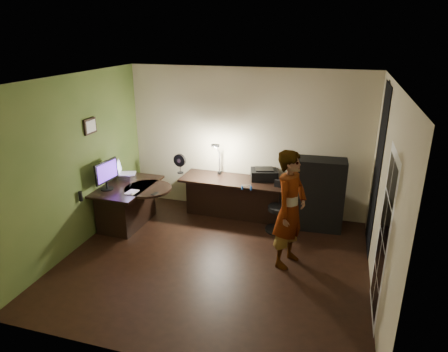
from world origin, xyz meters
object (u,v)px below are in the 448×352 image
(desk_right, at_px, (234,198))
(cabinet, at_px, (319,194))
(office_chair, at_px, (280,208))
(monitor, at_px, (106,179))
(person, at_px, (290,209))
(desk_left, at_px, (129,205))

(desk_right, xyz_separation_m, cabinet, (1.53, -0.05, 0.27))
(cabinet, height_order, office_chair, cabinet)
(cabinet, bearing_deg, office_chair, -157.18)
(cabinet, xyz_separation_m, monitor, (-3.46, -1.07, 0.30))
(person, bearing_deg, monitor, 105.42)
(desk_left, distance_m, office_chair, 2.66)
(desk_right, bearing_deg, desk_left, -151.88)
(desk_left, bearing_deg, monitor, -131.39)
(desk_right, height_order, monitor, monitor)
(desk_left, distance_m, monitor, 0.66)
(desk_right, distance_m, office_chair, 0.98)
(desk_left, xyz_separation_m, cabinet, (3.23, 0.82, 0.26))
(desk_right, xyz_separation_m, office_chair, (0.92, -0.35, 0.06))
(desk_right, xyz_separation_m, monitor, (-1.93, -1.12, 0.57))
(office_chair, xyz_separation_m, person, (0.28, -0.98, 0.45))
(monitor, relative_size, office_chair, 0.65)
(monitor, xyz_separation_m, office_chair, (2.85, 0.77, -0.51))
(desk_right, bearing_deg, office_chair, -19.72)
(monitor, xyz_separation_m, person, (3.13, -0.21, -0.05))
(cabinet, height_order, person, person)
(cabinet, xyz_separation_m, person, (-0.34, -1.28, 0.25))
(office_chair, bearing_deg, cabinet, 34.99)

